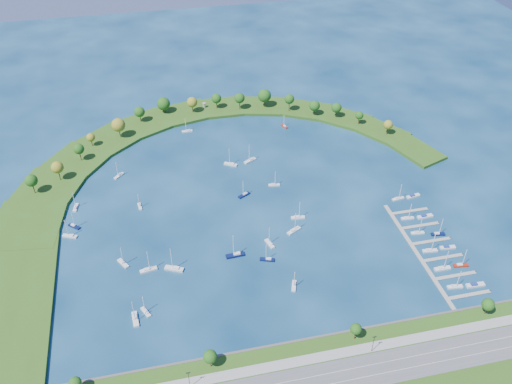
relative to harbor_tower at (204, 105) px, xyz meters
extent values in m
plane|color=#082845|center=(9.70, -119.18, -4.00)|extent=(700.00, 700.00, 0.00)
cube|color=#2E5115|center=(9.70, -243.18, -3.20)|extent=(420.00, 42.00, 1.60)
cube|color=#474442|center=(9.70, -221.68, -3.10)|extent=(420.00, 1.20, 1.80)
cube|color=#515154|center=(9.70, -243.18, -2.34)|extent=(420.00, 16.00, 0.12)
cube|color=gray|center=(9.70, -232.18, -2.34)|extent=(420.00, 5.00, 0.12)
cube|color=silver|center=(9.70, -240.68, -2.27)|extent=(420.00, 0.15, 0.02)
sphere|color=#1C4C13|center=(-85.30, -226.18, 3.54)|extent=(5.20, 5.20, 5.20)
cylinder|color=#382314|center=(-30.30, -226.18, 0.23)|extent=(0.56, 0.56, 5.25)
sphere|color=#1C4C13|center=(-30.30, -226.18, 4.05)|extent=(6.00, 6.00, 6.00)
cylinder|color=#382314|center=(34.70, -226.18, 0.40)|extent=(0.56, 0.56, 5.60)
sphere|color=#1C4C13|center=(34.70, -226.18, 4.24)|extent=(5.20, 5.20, 5.20)
cylinder|color=#382314|center=(99.70, -226.18, 0.05)|extent=(0.56, 0.56, 4.90)
sphere|color=#1C4C13|center=(99.70, -226.18, 3.70)|extent=(6.00, 6.00, 6.00)
cylinder|color=black|center=(-40.30, -234.18, 2.60)|extent=(0.24, 0.24, 10.00)
cylinder|color=black|center=(39.70, -234.18, 2.60)|extent=(0.24, 0.24, 10.00)
cube|color=#2E5115|center=(-117.05, -111.37, -3.00)|extent=(43.73, 48.72, 2.00)
cube|color=#2E5115|center=(-109.13, -81.61, -3.00)|extent=(50.23, 54.30, 2.00)
cube|color=#2E5115|center=(-94.33, -54.60, -3.00)|extent=(54.07, 56.09, 2.00)
cube|color=#2E5115|center=(-73.51, -31.92, -3.00)|extent=(55.20, 54.07, 2.00)
cube|color=#2E5115|center=(-47.87, -14.86, -3.00)|extent=(53.65, 48.47, 2.00)
cube|color=#2E5115|center=(-18.90, -4.42, -3.00)|extent=(49.62, 39.75, 2.00)
cube|color=#2E5115|center=(11.73, -1.20, -3.00)|extent=(44.32, 29.96, 2.00)
cube|color=#2E5115|center=(42.24, -5.39, -3.00)|extent=(49.49, 38.05, 2.00)
cube|color=#2E5115|center=(70.87, -16.74, -3.00)|extent=(51.13, 44.12, 2.00)
cube|color=#2E5115|center=(95.95, -34.61, -3.00)|extent=(49.19, 47.96, 2.00)
cube|color=#2E5115|center=(116.04, -57.94, -3.00)|extent=(43.90, 49.49, 2.00)
cube|color=#2E5115|center=(129.98, -85.40, -3.00)|extent=(35.67, 48.74, 2.00)
cube|color=#2E5115|center=(-117.05, -166.78, -3.05)|extent=(36.00, 130.81, 1.90)
cylinder|color=#382314|center=(-115.41, -83.17, 1.92)|extent=(0.56, 0.56, 7.84)
sphere|color=#1C4C13|center=(-115.41, -83.17, 7.35)|extent=(7.53, 7.53, 7.53)
cylinder|color=#382314|center=(-101.18, -72.46, 1.94)|extent=(0.56, 0.56, 7.87)
sphere|color=olive|center=(-101.18, -72.46, 7.39)|extent=(7.61, 7.61, 7.61)
cylinder|color=#382314|center=(-89.14, -53.08, 1.73)|extent=(0.56, 0.56, 7.46)
sphere|color=#1C4C13|center=(-89.14, -53.08, 6.86)|extent=(6.98, 6.98, 6.98)
cylinder|color=#382314|center=(-82.27, -36.70, 0.82)|extent=(0.56, 0.56, 5.63)
sphere|color=olive|center=(-82.27, -36.70, 4.78)|extent=(5.76, 5.76, 5.76)
cylinder|color=#382314|center=(-63.34, -29.57, 2.00)|extent=(0.56, 0.56, 8.00)
sphere|color=olive|center=(-63.34, -29.57, 7.89)|extent=(9.44, 9.44, 9.44)
cylinder|color=#382314|center=(-48.27, -10.93, 1.30)|extent=(0.56, 0.56, 6.59)
sphere|color=#1C4C13|center=(-48.27, -10.93, 6.14)|extent=(7.71, 7.71, 7.71)
cylinder|color=#382314|center=(-30.25, -0.97, 0.70)|extent=(0.56, 0.56, 5.39)
sphere|color=#1C4C13|center=(-30.25, -0.97, 5.34)|extent=(9.74, 9.74, 9.74)
cylinder|color=#382314|center=(-9.40, -5.33, 1.42)|extent=(0.56, 0.56, 6.85)
sphere|color=olive|center=(-9.40, -5.33, 6.40)|extent=(7.78, 7.78, 7.78)
cylinder|color=#382314|center=(9.21, -3.03, 1.34)|extent=(0.56, 0.56, 6.69)
sphere|color=#1C4C13|center=(9.21, -3.03, 6.17)|extent=(7.40, 7.40, 7.40)
cylinder|color=#382314|center=(25.88, -8.42, 1.90)|extent=(0.56, 0.56, 7.80)
sphere|color=#1C4C13|center=(25.88, -8.42, 7.36)|extent=(7.80, 7.80, 7.80)
cylinder|color=#382314|center=(44.98, -8.77, 1.70)|extent=(0.56, 0.56, 7.39)
sphere|color=#1C4C13|center=(44.98, -8.77, 7.39)|extent=(9.98, 9.98, 9.98)
cylinder|color=#382314|center=(61.55, -19.13, 2.22)|extent=(0.56, 0.56, 8.44)
sphere|color=#1C4C13|center=(61.55, -19.13, 7.90)|extent=(7.29, 7.29, 7.29)
cylinder|color=#382314|center=(78.05, -29.24, 1.04)|extent=(0.56, 0.56, 6.08)
sphere|color=#1C4C13|center=(78.05, -29.24, 5.66)|extent=(7.89, 7.89, 7.89)
cylinder|color=#382314|center=(92.68, -35.97, 1.24)|extent=(0.56, 0.56, 6.48)
sphere|color=#1C4C13|center=(92.68, -35.97, 5.96)|extent=(7.40, 7.40, 7.40)
cylinder|color=#382314|center=(105.38, -49.22, 1.05)|extent=(0.56, 0.56, 6.10)
sphere|color=#1C4C13|center=(105.38, -49.22, 5.25)|extent=(5.78, 5.78, 5.78)
cylinder|color=#382314|center=(119.67, -66.86, 1.26)|extent=(0.56, 0.56, 6.51)
sphere|color=olive|center=(119.67, -66.86, 5.83)|extent=(6.56, 6.56, 6.56)
cylinder|color=gray|center=(0.00, 0.00, -0.20)|extent=(2.20, 2.20, 3.59)
cylinder|color=gray|center=(0.00, 0.00, 1.74)|extent=(2.60, 2.60, 0.30)
cube|color=gray|center=(87.70, -180.18, -3.65)|extent=(2.20, 82.00, 0.40)
cube|color=gray|center=(99.80, -213.18, -3.65)|extent=(22.00, 2.00, 0.40)
cylinder|color=#382314|center=(110.70, -213.18, -3.40)|extent=(0.36, 0.36, 1.60)
cube|color=gray|center=(99.80, -199.98, -3.65)|extent=(22.00, 2.00, 0.40)
cylinder|color=#382314|center=(110.70, -199.98, -3.40)|extent=(0.36, 0.36, 1.60)
cube|color=gray|center=(99.80, -186.78, -3.65)|extent=(22.00, 2.00, 0.40)
cylinder|color=#382314|center=(110.70, -186.78, -3.40)|extent=(0.36, 0.36, 1.60)
cube|color=gray|center=(99.80, -173.58, -3.65)|extent=(22.00, 2.00, 0.40)
cylinder|color=#382314|center=(110.70, -173.58, -3.40)|extent=(0.36, 0.36, 1.60)
cube|color=gray|center=(99.80, -160.38, -3.65)|extent=(22.00, 2.00, 0.40)
cylinder|color=#382314|center=(110.70, -160.38, -3.40)|extent=(0.36, 0.36, 1.60)
cube|color=gray|center=(99.80, -147.18, -3.65)|extent=(22.00, 2.00, 0.40)
cylinder|color=#382314|center=(110.70, -147.18, -3.40)|extent=(0.36, 0.36, 1.60)
cube|color=silver|center=(-60.83, -192.64, -3.46)|extent=(3.24, 9.25, 1.09)
cube|color=silver|center=(-60.90, -191.74, -2.53)|extent=(2.02, 3.31, 0.76)
cylinder|color=silver|center=(-60.78, -193.37, 3.21)|extent=(0.32, 0.32, 12.25)
cube|color=#09123D|center=(-7.21, -161.04, -3.40)|extent=(10.06, 3.28, 1.19)
cube|color=silver|center=(-6.21, -160.99, -2.39)|extent=(3.57, 2.12, 0.83)
cylinder|color=silver|center=(-8.00, -161.08, 3.89)|extent=(0.32, 0.32, 13.41)
cube|color=silver|center=(19.38, -75.74, -3.46)|extent=(9.06, 6.37, 1.07)
cube|color=silver|center=(20.17, -75.33, -2.55)|extent=(3.58, 3.00, 0.75)
cylinder|color=silver|center=(18.74, -76.08, 3.09)|extent=(0.32, 0.32, 12.04)
cube|color=silver|center=(-91.28, -101.11, -3.55)|extent=(3.28, 7.77, 0.90)
cube|color=silver|center=(-91.40, -101.85, -2.78)|extent=(1.88, 2.84, 0.63)
cylinder|color=silver|center=(-91.18, -100.51, 1.98)|extent=(0.32, 0.32, 10.16)
cube|color=silver|center=(28.61, -149.05, -3.47)|extent=(8.91, 6.34, 1.05)
cube|color=silver|center=(27.83, -149.46, -2.58)|extent=(3.53, 2.98, 0.74)
cylinder|color=silver|center=(29.22, -148.71, 2.99)|extent=(0.32, 0.32, 11.87)
cube|color=silver|center=(12.79, -156.37, -3.53)|extent=(4.22, 8.12, 0.94)
cube|color=silver|center=(13.00, -157.12, -2.73)|extent=(2.21, 3.05, 0.66)
cylinder|color=silver|center=(12.62, -155.77, 2.22)|extent=(0.32, 0.32, 10.56)
cube|color=silver|center=(28.28, -105.17, -3.57)|extent=(7.33, 3.11, 0.85)
cube|color=silver|center=(27.58, -105.06, -2.85)|extent=(2.68, 1.78, 0.60)
cylinder|color=silver|center=(28.84, -105.27, 1.64)|extent=(0.32, 0.32, 9.58)
cube|color=silver|center=(6.00, -77.20, -3.47)|extent=(8.78, 6.63, 1.05)
cube|color=silver|center=(6.75, -77.65, -2.58)|extent=(3.52, 3.06, 0.74)
cylinder|color=silver|center=(5.40, -76.84, 2.97)|extent=(0.32, 0.32, 11.84)
cube|color=silver|center=(-52.71, -161.81, -3.47)|extent=(9.18, 3.96, 1.07)
cube|color=silver|center=(-53.59, -161.96, -2.56)|extent=(3.36, 2.25, 0.75)
cylinder|color=silver|center=(-52.01, -161.69, 3.07)|extent=(0.32, 0.32, 12.00)
cube|color=#99200D|center=(53.00, -37.86, -3.62)|extent=(4.45, 6.49, 0.76)
cube|color=silver|center=(53.29, -38.43, -2.97)|extent=(2.12, 2.55, 0.53)
cylinder|color=silver|center=(52.77, -37.41, 1.06)|extent=(0.32, 0.32, 8.59)
cube|color=silver|center=(-65.67, -74.11, -3.55)|extent=(6.79, 6.86, 0.90)
cube|color=silver|center=(-65.14, -73.57, -2.78)|extent=(2.90, 2.92, 0.63)
cylinder|color=silver|center=(-66.09, -74.54, 1.99)|extent=(0.32, 0.32, 10.18)
cube|color=#09123D|center=(-91.35, -118.28, -3.54)|extent=(7.17, 6.72, 0.92)
cube|color=silver|center=(-91.92, -117.77, -2.75)|extent=(3.01, 2.91, 0.65)
cylinder|color=silver|center=(-90.89, -118.69, 2.11)|extent=(0.32, 0.32, 10.38)
cube|color=silver|center=(-65.35, -154.13, -3.51)|extent=(6.15, 8.23, 0.98)
cube|color=silver|center=(-65.77, -153.42, -2.67)|extent=(2.84, 3.29, 0.69)
cylinder|color=silver|center=(-65.02, -154.69, 2.52)|extent=(0.32, 0.32, 11.07)
cube|color=silver|center=(-16.74, -29.18, -3.55)|extent=(7.57, 2.25, 0.90)
cube|color=silver|center=(-15.99, -29.17, -2.78)|extent=(2.66, 1.52, 0.63)
cylinder|color=silver|center=(-17.34, -29.19, 1.99)|extent=(0.32, 0.32, 10.17)
cube|color=#09123D|center=(7.95, -111.19, -3.52)|extent=(8.05, 5.64, 0.95)
cube|color=silver|center=(8.65, -110.82, -2.72)|extent=(3.18, 2.66, 0.67)
cylinder|color=silver|center=(7.39, -111.48, 2.30)|extent=(0.32, 0.32, 10.70)
cube|color=silver|center=(33.98, -138.60, -3.52)|extent=(8.25, 3.16, 0.97)
cube|color=silver|center=(33.18, -138.50, -2.70)|extent=(2.98, 1.89, 0.68)
cylinder|color=silver|center=(34.62, -138.67, 2.40)|extent=(0.32, 0.32, 10.87)
cube|color=silver|center=(17.33, -188.74, -3.56)|extent=(4.48, 7.65, 0.89)
cube|color=silver|center=(17.58, -188.05, -2.80)|extent=(2.25, 2.93, 0.62)
cylinder|color=silver|center=(17.12, -189.30, 1.88)|extent=(0.32, 0.32, 9.98)
cube|color=silver|center=(-54.37, -108.24, -3.60)|extent=(2.55, 6.78, 0.79)
cube|color=silver|center=(-54.44, -107.58, -2.93)|extent=(1.54, 2.44, 0.56)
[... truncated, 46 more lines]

